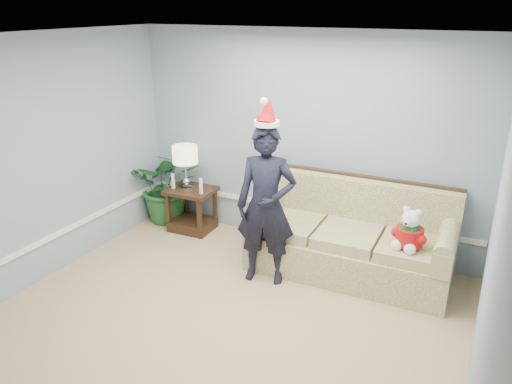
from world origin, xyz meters
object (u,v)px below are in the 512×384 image
object	(u,v)px
sofa	(351,241)
houseplant	(168,185)
man	(266,206)
side_table	(192,214)
table_lamp	(185,156)
teddy_bear	(410,234)

from	to	relation	value
sofa	houseplant	distance (m)	2.77
sofa	man	world-z (taller)	man
sofa	side_table	xyz separation A→B (m)	(-2.28, 0.12, -0.14)
table_lamp	houseplant	xyz separation A→B (m)	(-0.42, 0.16, -0.52)
teddy_bear	houseplant	bearing A→B (deg)	-173.38
sofa	houseplant	bearing A→B (deg)	173.82
sofa	teddy_bear	world-z (taller)	sofa
houseplant	teddy_bear	xyz separation A→B (m)	(3.43, -0.51, 0.18)
houseplant	man	size ratio (longest dim) A/B	0.60
side_table	teddy_bear	bearing A→B (deg)	-7.35
sofa	houseplant	xyz separation A→B (m)	(-2.75, 0.25, 0.16)
side_table	table_lamp	xyz separation A→B (m)	(-0.05, -0.03, 0.83)
man	houseplant	bearing A→B (deg)	142.59
table_lamp	teddy_bear	xyz separation A→B (m)	(3.01, -0.36, -0.34)
table_lamp	man	bearing A→B (deg)	-24.93
table_lamp	man	world-z (taller)	man
table_lamp	teddy_bear	world-z (taller)	table_lamp
table_lamp	teddy_bear	distance (m)	3.05
sofa	teddy_bear	xyz separation A→B (m)	(0.68, -0.26, 0.35)
table_lamp	houseplant	size ratio (longest dim) A/B	0.56
houseplant	table_lamp	bearing A→B (deg)	-20.31
side_table	table_lamp	bearing A→B (deg)	-152.16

